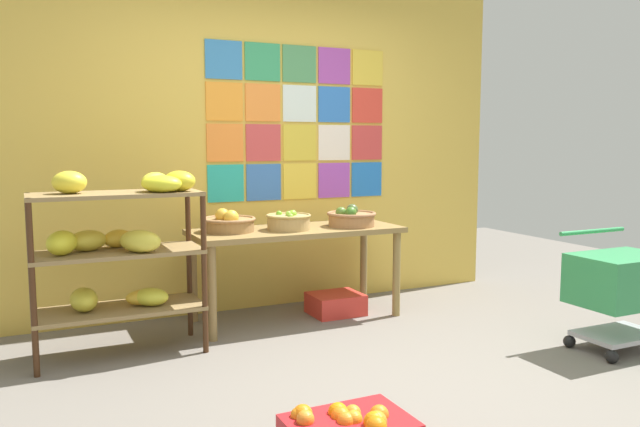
{
  "coord_description": "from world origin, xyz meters",
  "views": [
    {
      "loc": [
        -1.78,
        -2.99,
        1.35
      ],
      "look_at": [
        0.05,
        0.86,
        0.86
      ],
      "focal_mm": 35.44,
      "sensor_mm": 36.0,
      "label": 1
    }
  ],
  "objects_px": {
    "fruit_basket_left": "(351,218)",
    "fruit_basket_back_right": "(289,221)",
    "display_table": "(296,240)",
    "fruit_basket_centre": "(228,222)",
    "produce_crate_under_table": "(336,304)",
    "shopping_cart": "(621,284)",
    "banana_shelf_unit": "(119,244)"
  },
  "relations": [
    {
      "from": "display_table",
      "to": "fruit_basket_left",
      "type": "distance_m",
      "value": 0.46
    },
    {
      "from": "fruit_basket_back_right",
      "to": "shopping_cart",
      "type": "bearing_deg",
      "value": -41.82
    },
    {
      "from": "fruit_basket_back_right",
      "to": "fruit_basket_centre",
      "type": "distance_m",
      "value": 0.45
    },
    {
      "from": "display_table",
      "to": "fruit_basket_back_right",
      "type": "bearing_deg",
      "value": -146.37
    },
    {
      "from": "banana_shelf_unit",
      "to": "display_table",
      "type": "relative_size",
      "value": 0.74
    },
    {
      "from": "fruit_basket_back_right",
      "to": "fruit_basket_centre",
      "type": "height_order",
      "value": "fruit_basket_centre"
    },
    {
      "from": "fruit_basket_left",
      "to": "fruit_basket_centre",
      "type": "xyz_separation_m",
      "value": [
        -0.94,
        0.13,
        -0.0
      ]
    },
    {
      "from": "banana_shelf_unit",
      "to": "display_table",
      "type": "height_order",
      "value": "banana_shelf_unit"
    },
    {
      "from": "banana_shelf_unit",
      "to": "produce_crate_under_table",
      "type": "relative_size",
      "value": 2.96
    },
    {
      "from": "fruit_basket_centre",
      "to": "produce_crate_under_table",
      "type": "bearing_deg",
      "value": -4.48
    },
    {
      "from": "fruit_basket_back_right",
      "to": "produce_crate_under_table",
      "type": "bearing_deg",
      "value": 5.27
    },
    {
      "from": "display_table",
      "to": "shopping_cart",
      "type": "xyz_separation_m",
      "value": [
        1.61,
        -1.57,
        -0.18
      ]
    },
    {
      "from": "display_table",
      "to": "fruit_basket_left",
      "type": "xyz_separation_m",
      "value": [
        0.43,
        -0.08,
        0.15
      ]
    },
    {
      "from": "produce_crate_under_table",
      "to": "fruit_basket_left",
      "type": "bearing_deg",
      "value": -31.72
    },
    {
      "from": "banana_shelf_unit",
      "to": "fruit_basket_back_right",
      "type": "distance_m",
      "value": 1.27
    },
    {
      "from": "fruit_basket_back_right",
      "to": "shopping_cart",
      "type": "height_order",
      "value": "fruit_basket_back_right"
    },
    {
      "from": "fruit_basket_left",
      "to": "fruit_basket_back_right",
      "type": "distance_m",
      "value": 0.51
    },
    {
      "from": "fruit_basket_left",
      "to": "fruit_basket_back_right",
      "type": "relative_size",
      "value": 1.14
    },
    {
      "from": "fruit_basket_centre",
      "to": "produce_crate_under_table",
      "type": "relative_size",
      "value": 0.99
    },
    {
      "from": "produce_crate_under_table",
      "to": "banana_shelf_unit",
      "type": "bearing_deg",
      "value": -170.94
    },
    {
      "from": "produce_crate_under_table",
      "to": "shopping_cart",
      "type": "relative_size",
      "value": 0.52
    },
    {
      "from": "shopping_cart",
      "to": "fruit_basket_centre",
      "type": "bearing_deg",
      "value": 138.05
    },
    {
      "from": "display_table",
      "to": "fruit_basket_back_right",
      "type": "distance_m",
      "value": 0.18
    },
    {
      "from": "produce_crate_under_table",
      "to": "fruit_basket_centre",
      "type": "bearing_deg",
      "value": 175.52
    },
    {
      "from": "banana_shelf_unit",
      "to": "produce_crate_under_table",
      "type": "xyz_separation_m",
      "value": [
        1.65,
        0.26,
        -0.63
      ]
    },
    {
      "from": "banana_shelf_unit",
      "to": "fruit_basket_left",
      "type": "bearing_deg",
      "value": 6.57
    },
    {
      "from": "shopping_cart",
      "to": "produce_crate_under_table",
      "type": "bearing_deg",
      "value": 124.86
    },
    {
      "from": "fruit_basket_left",
      "to": "produce_crate_under_table",
      "type": "bearing_deg",
      "value": 148.28
    },
    {
      "from": "banana_shelf_unit",
      "to": "fruit_basket_left",
      "type": "xyz_separation_m",
      "value": [
        1.75,
        0.2,
        0.06
      ]
    },
    {
      "from": "fruit_basket_centre",
      "to": "fruit_basket_left",
      "type": "bearing_deg",
      "value": -7.72
    },
    {
      "from": "banana_shelf_unit",
      "to": "shopping_cart",
      "type": "distance_m",
      "value": 3.21
    },
    {
      "from": "display_table",
      "to": "produce_crate_under_table",
      "type": "xyz_separation_m",
      "value": [
        0.33,
        -0.02,
        -0.53
      ]
    }
  ]
}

